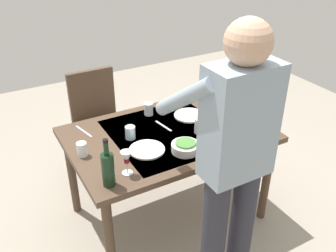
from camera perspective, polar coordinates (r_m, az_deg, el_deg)
name	(u,v)px	position (r m, az deg, el deg)	size (l,w,h in m)	color
ground_plane	(168,213)	(3.05, 0.00, -12.99)	(6.00, 6.00, 0.00)	#9E9384
dining_table	(168,142)	(2.64, 0.00, -2.43)	(1.37, 0.91, 0.74)	#4C3828
chair_near	(98,117)	(3.30, -10.62, 1.42)	(0.40, 0.40, 0.91)	#352114
person_server	(233,158)	(1.98, 9.88, -4.73)	(0.42, 0.61, 1.69)	#2D2D38
wine_bottle	(108,168)	(2.09, -9.08, -6.37)	(0.07, 0.07, 0.30)	black
wine_glass_left	(126,159)	(2.16, -6.31, -4.92)	(0.07, 0.07, 0.15)	white
wine_glass_right	(214,126)	(2.49, 6.91, 0.00)	(0.07, 0.07, 0.15)	white
water_cup_near_left	(130,133)	(2.53, -5.74, -0.99)	(0.07, 0.07, 0.09)	silver
water_cup_near_right	(148,109)	(2.81, -3.00, 2.57)	(0.07, 0.07, 0.09)	silver
water_cup_far_left	(82,149)	(2.40, -12.90, -3.47)	(0.06, 0.06, 0.09)	silver
water_cup_far_right	(200,126)	(2.58, 4.81, 0.04)	(0.07, 0.07, 0.11)	silver
serving_bowl_pasta	(242,127)	(2.65, 11.15, -0.15)	(0.30, 0.30, 0.07)	white
side_bowl_salad	(185,147)	(2.39, 2.66, -3.17)	(0.18, 0.18, 0.07)	white
dinner_plate_near	(147,150)	(2.41, -3.21, -3.59)	(0.23, 0.23, 0.01)	white
dinner_plate_far	(189,115)	(2.81, 3.27, 1.63)	(0.23, 0.23, 0.01)	white
table_knife	(84,131)	(2.67, -12.64, -0.80)	(0.01, 0.20, 0.01)	silver
table_fork	(163,126)	(2.67, -0.70, 0.00)	(0.01, 0.18, 0.01)	silver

